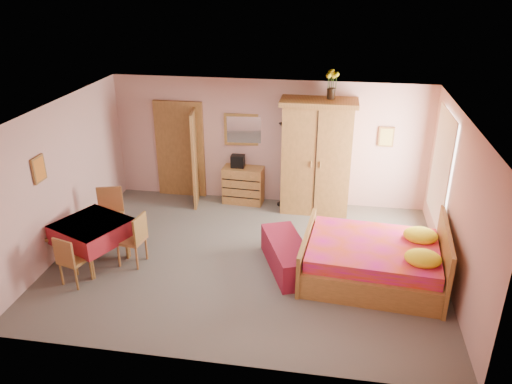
% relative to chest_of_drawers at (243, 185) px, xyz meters
% --- Properties ---
extents(floor, '(6.50, 6.50, 0.00)m').
position_rel_chest_of_drawers_xyz_m(floor, '(0.50, -2.28, -0.39)').
color(floor, slate).
rests_on(floor, ground).
extents(ceiling, '(6.50, 6.50, 0.00)m').
position_rel_chest_of_drawers_xyz_m(ceiling, '(0.50, -2.28, 2.21)').
color(ceiling, brown).
rests_on(ceiling, wall_back).
extents(wall_back, '(6.50, 0.10, 2.60)m').
position_rel_chest_of_drawers_xyz_m(wall_back, '(0.50, 0.22, 0.91)').
color(wall_back, '#CC9C94').
rests_on(wall_back, floor).
extents(wall_front, '(6.50, 0.10, 2.60)m').
position_rel_chest_of_drawers_xyz_m(wall_front, '(0.50, -4.78, 0.91)').
color(wall_front, '#CC9C94').
rests_on(wall_front, floor).
extents(wall_left, '(0.10, 5.00, 2.60)m').
position_rel_chest_of_drawers_xyz_m(wall_left, '(-2.75, -2.28, 0.91)').
color(wall_left, '#CC9C94').
rests_on(wall_left, floor).
extents(wall_right, '(0.10, 5.00, 2.60)m').
position_rel_chest_of_drawers_xyz_m(wall_right, '(3.75, -2.28, 0.91)').
color(wall_right, '#CC9C94').
rests_on(wall_right, floor).
extents(doorway, '(1.06, 0.12, 2.15)m').
position_rel_chest_of_drawers_xyz_m(doorway, '(-1.40, 0.19, 0.63)').
color(doorway, '#9E6B35').
rests_on(doorway, floor).
extents(window, '(0.08, 1.40, 1.95)m').
position_rel_chest_of_drawers_xyz_m(window, '(3.71, -1.08, 1.06)').
color(window, white).
rests_on(window, wall_right).
extents(picture_left, '(0.04, 0.32, 0.42)m').
position_rel_chest_of_drawers_xyz_m(picture_left, '(-2.72, -2.88, 1.31)').
color(picture_left, orange).
rests_on(picture_left, wall_left).
extents(picture_back, '(0.30, 0.04, 0.40)m').
position_rel_chest_of_drawers_xyz_m(picture_back, '(2.85, 0.19, 1.16)').
color(picture_back, '#D8BF59').
rests_on(picture_back, wall_back).
extents(chest_of_drawers, '(0.86, 0.46, 0.79)m').
position_rel_chest_of_drawers_xyz_m(chest_of_drawers, '(0.00, 0.00, 0.00)').
color(chest_of_drawers, '#AC743A').
rests_on(chest_of_drawers, floor).
extents(wall_mirror, '(0.85, 0.12, 0.67)m').
position_rel_chest_of_drawers_xyz_m(wall_mirror, '(0.00, 0.21, 1.16)').
color(wall_mirror, silver).
rests_on(wall_mirror, wall_back).
extents(stereo, '(0.28, 0.21, 0.26)m').
position_rel_chest_of_drawers_xyz_m(stereo, '(-0.11, 0.02, 0.52)').
color(stereo, black).
rests_on(stereo, chest_of_drawers).
extents(floor_lamp, '(0.25, 0.25, 1.78)m').
position_rel_chest_of_drawers_xyz_m(floor_lamp, '(0.84, -0.00, 0.50)').
color(floor_lamp, black).
rests_on(floor_lamp, floor).
extents(wardrobe, '(1.48, 0.77, 2.32)m').
position_rel_chest_of_drawers_xyz_m(wardrobe, '(1.51, -0.12, 0.76)').
color(wardrobe, '#AE7A3B').
rests_on(wardrobe, floor).
extents(sunflower_vase, '(0.24, 0.24, 0.56)m').
position_rel_chest_of_drawers_xyz_m(sunflower_vase, '(1.72, -0.03, 2.20)').
color(sunflower_vase, yellow).
rests_on(sunflower_vase, wardrobe).
extents(bed, '(2.34, 1.91, 1.02)m').
position_rel_chest_of_drawers_xyz_m(bed, '(2.56, -2.50, 0.12)').
color(bed, '#CE1489').
rests_on(bed, floor).
extents(bench, '(1.04, 1.55, 0.49)m').
position_rel_chest_of_drawers_xyz_m(bench, '(1.19, -2.44, -0.15)').
color(bench, maroon).
rests_on(bench, floor).
extents(dining_table, '(1.36, 1.36, 0.75)m').
position_rel_chest_of_drawers_xyz_m(dining_table, '(-2.04, -2.76, -0.02)').
color(dining_table, maroon).
rests_on(dining_table, floor).
extents(chair_south, '(0.48, 0.48, 0.85)m').
position_rel_chest_of_drawers_xyz_m(chair_south, '(-2.06, -3.39, 0.03)').
color(chair_south, olive).
rests_on(chair_south, floor).
extents(chair_north, '(0.56, 0.56, 0.99)m').
position_rel_chest_of_drawers_xyz_m(chair_north, '(-2.06, -2.05, 0.10)').
color(chair_north, '#9D6935').
rests_on(chair_north, floor).
extents(chair_west, '(0.49, 0.49, 1.02)m').
position_rel_chest_of_drawers_xyz_m(chair_west, '(-2.67, -2.80, 0.11)').
color(chair_west, olive).
rests_on(chair_west, floor).
extents(chair_east, '(0.46, 0.46, 0.91)m').
position_rel_chest_of_drawers_xyz_m(chair_east, '(-1.40, -2.70, 0.06)').
color(chair_east, '#A86A39').
rests_on(chair_east, floor).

